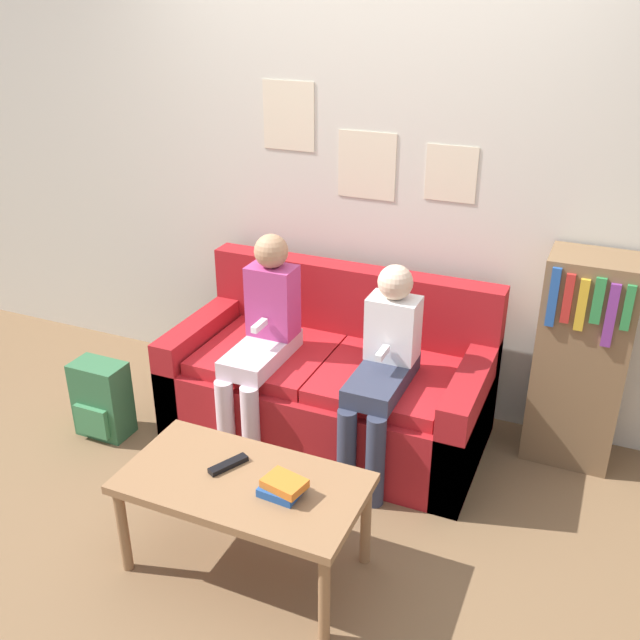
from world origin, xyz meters
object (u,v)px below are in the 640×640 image
object	(u,v)px
backpack	(102,400)
coffee_table	(243,490)
person_right	(383,365)
person_left	(262,334)
tv_remote	(228,465)
bookshelf	(580,360)
couch	(331,385)

from	to	relation	value
backpack	coffee_table	bearing A→B (deg)	-25.01
person_right	person_left	bearing A→B (deg)	179.18
tv_remote	bookshelf	size ratio (longest dim) A/B	0.16
couch	tv_remote	size ratio (longest dim) A/B	9.49
person_left	tv_remote	distance (m)	0.87
coffee_table	person_right	distance (m)	0.91
person_left	person_right	world-z (taller)	person_left
couch	person_right	distance (m)	0.50
coffee_table	person_right	bearing A→B (deg)	71.64
person_right	bookshelf	size ratio (longest dim) A/B	0.96
tv_remote	person_left	bearing A→B (deg)	134.71
coffee_table	bookshelf	world-z (taller)	bookshelf
couch	coffee_table	bearing A→B (deg)	-86.38
couch	bookshelf	size ratio (longest dim) A/B	1.50
person_left	person_right	xyz separation A→B (m)	(0.64, -0.01, -0.03)
coffee_table	tv_remote	bearing A→B (deg)	151.91
tv_remote	bookshelf	distance (m)	1.78
coffee_table	person_left	distance (m)	0.96
couch	backpack	bearing A→B (deg)	-155.22
coffee_table	tv_remote	size ratio (longest dim) A/B	5.66
couch	bookshelf	world-z (taller)	bookshelf
bookshelf	backpack	xyz separation A→B (m)	(-2.28, -0.80, -0.34)
person_right	backpack	xyz separation A→B (m)	(-1.45, -0.31, -0.37)
coffee_table	bookshelf	size ratio (longest dim) A/B	0.90
coffee_table	person_left	bearing A→B (deg)	112.63
coffee_table	bookshelf	bearing A→B (deg)	50.15
person_left	tv_remote	size ratio (longest dim) A/B	6.42
coffee_table	person_right	size ratio (longest dim) A/B	0.93
person_left	backpack	world-z (taller)	person_left
person_right	backpack	bearing A→B (deg)	-168.05
person_left	backpack	distance (m)	0.95
coffee_table	tv_remote	world-z (taller)	tv_remote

